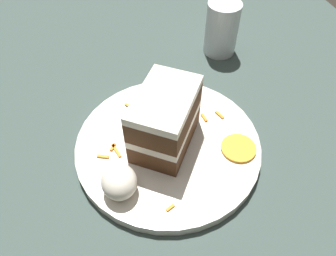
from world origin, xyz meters
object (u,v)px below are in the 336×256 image
Objects in this scene: orange_garnish at (238,148)px; drinking_glass at (221,32)px; cake_slice at (165,120)px; plate at (168,145)px; cream_dollop at (119,182)px.

orange_garnish is 0.51× the size of drinking_glass.
cake_slice is 0.12m from orange_garnish.
cream_dollop reaches higher than plate.
plate is 0.06m from cake_slice.
orange_garnish is (0.05, 0.10, -0.05)m from cake_slice.
orange_garnish is (-0.02, 0.18, -0.02)m from cream_dollop.
cake_slice is at bearing -142.64° from plate.
cream_dollop is 0.18m from orange_garnish.
plate is at bearing -16.08° from cake_slice.
plate is at bearing -39.16° from drinking_glass.
cake_slice is at bearing 128.16° from cream_dollop.
cream_dollop is (0.06, -0.08, -0.03)m from cake_slice.
drinking_glass is (-0.21, 0.17, 0.04)m from plate.
cake_slice is at bearing -115.17° from orange_garnish.
cake_slice reaches higher than orange_garnish.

